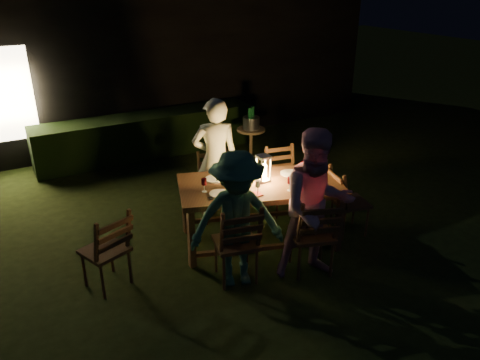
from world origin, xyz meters
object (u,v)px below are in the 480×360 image
dining_table (260,189)px  chair_far_right (284,192)px  person_house_side (215,160)px  bottle_table (241,174)px  lantern (263,170)px  ice_bucket (251,123)px  bottle_bucket_b (252,119)px  chair_far_left (217,198)px  side_table (251,133)px  person_opp_left (237,220)px  person_opp_right (316,206)px  chair_near_left (236,256)px  chair_end (348,213)px  bottle_bucket_a (250,121)px  chair_near_right (312,247)px  chair_spare (107,263)px

dining_table → chair_far_right: 1.05m
person_house_side → bottle_table: person_house_side is taller
lantern → ice_bucket: (1.20, 2.36, -0.20)m
dining_table → bottle_bucket_b: size_ratio=6.99×
chair_far_left → lantern: lantern is taller
side_table → ice_bucket: (-0.00, 0.00, 0.19)m
person_house_side → person_opp_left: size_ratio=1.10×
person_opp_right → lantern: (-0.11, 0.95, 0.11)m
lantern → person_opp_left: bearing=-137.9°
chair_near_left → lantern: 1.18m
dining_table → chair_end: chair_end is taller
lantern → bottle_table: 0.30m
bottle_bucket_b → person_house_side: bearing=-134.4°
chair_near_left → bottle_bucket_a: bearing=69.7°
ice_bucket → person_opp_left: bearing=-122.6°
lantern → side_table: (1.20, 2.36, -0.39)m
chair_end → chair_far_left: bearing=-119.5°
chair_end → side_table: bearing=-168.8°
chair_near_left → bottle_bucket_b: 3.66m
side_table → chair_near_right: bearing=-108.2°
person_house_side → person_opp_right: size_ratio=0.98×
chair_far_left → person_opp_right: person_opp_right is taller
chair_end → bottle_bucket_b: bottle_bucket_b is taller
ice_bucket → chair_far_right: bearing=-105.4°
side_table → bottle_table: bearing=-122.9°
chair_spare → ice_bucket: size_ratio=3.34×
person_opp_right → person_opp_left: bearing=-180.0°
side_table → bottle_bucket_a: (-0.05, -0.04, 0.24)m
chair_near_left → side_table: bearing=69.3°
chair_far_right → person_opp_left: size_ratio=0.63×
person_house_side → bottle_bucket_b: bearing=-116.4°
lantern → bottle_bucket_b: bearing=62.5°
person_opp_left → side_table: person_opp_left is taller
chair_near_right → chair_end: size_ratio=1.07×
person_house_side → lantern: 0.93m
chair_end → dining_table: bearing=-95.0°
chair_end → lantern: lantern is taller
chair_far_left → chair_far_right: chair_far_right is taller
chair_far_left → person_opp_left: (-0.49, -1.51, 0.50)m
chair_far_left → ice_bucket: 2.17m
person_opp_left → bottle_table: bearing=76.3°
side_table → bottle_bucket_a: 0.25m
person_house_side → dining_table: bearing=118.8°
bottle_bucket_b → bottle_table: bearing=-123.3°
person_opp_left → lantern: (0.74, 0.67, 0.20)m
chair_far_right → bottle_table: 1.30m
chair_near_right → lantern: bearing=117.5°
chair_end → person_opp_left: (-1.85, -0.26, 0.50)m
person_house_side → bottle_bucket_a: (1.39, 1.44, -0.03)m
chair_spare → person_opp_left: person_opp_left is taller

